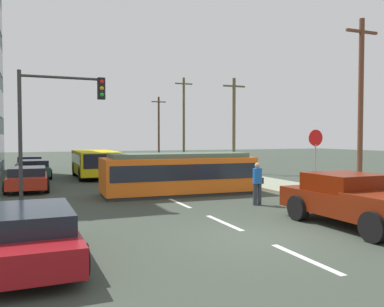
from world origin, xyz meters
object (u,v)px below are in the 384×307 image
city_bus (95,162)px  parked_sedan_near (28,234)px  utility_pole_near (361,103)px  utility_pole_far (184,119)px  pedestrian_crossing (257,181)px  traffic_light_mast (56,112)px  pickup_truck_parked (357,200)px  streetcar_tram (178,173)px  parked_sedan_far (34,169)px  utility_pole_distant (159,127)px  parked_sedan_mid (28,178)px  utility_pole_mid (234,123)px  stop_sign (316,147)px  parked_sedan_furthest (30,163)px

city_bus → parked_sedan_near: 18.36m
utility_pole_near → utility_pole_far: 22.99m
pedestrian_crossing → traffic_light_mast: size_ratio=0.33×
pickup_truck_parked → streetcar_tram: bearing=106.9°
parked_sedan_far → utility_pole_distant: bearing=52.9°
streetcar_tram → utility_pole_near: bearing=-20.5°
streetcar_tram → utility_pole_distant: size_ratio=0.93×
utility_pole_distant → parked_sedan_mid: bearing=-119.9°
utility_pole_distant → pedestrian_crossing: bearing=-100.6°
city_bus → utility_pole_mid: 10.57m
pickup_truck_parked → parked_sedan_far: pickup_truck_parked is taller
city_bus → pickup_truck_parked: (5.01, -17.79, -0.22)m
stop_sign → utility_pole_mid: size_ratio=0.41×
streetcar_tram → parked_sedan_far: size_ratio=1.66×
streetcar_tram → traffic_light_mast: bearing=-163.3°
traffic_light_mast → utility_pole_near: (13.50, -1.35, 0.67)m
pedestrian_crossing → traffic_light_mast: 8.17m
parked_sedan_far → utility_pole_near: 19.98m
pickup_truck_parked → stop_sign: bearing=61.3°
stop_sign → utility_pole_mid: (1.96, 11.78, 1.53)m
pedestrian_crossing → utility_pole_distant: size_ratio=0.22×
traffic_light_mast → utility_pole_far: 25.41m
city_bus → utility_pole_mid: utility_pole_mid is taller
utility_pole_far → utility_pole_distant: size_ratio=1.13×
pickup_truck_parked → utility_pole_far: size_ratio=0.59×
pedestrian_crossing → parked_sedan_furthest: 21.90m
parked_sedan_near → stop_sign: bearing=26.2°
traffic_light_mast → utility_pole_far: size_ratio=0.60×
streetcar_tram → parked_sedan_mid: size_ratio=1.69×
parked_sedan_far → utility_pole_mid: (13.97, -1.31, 3.10)m
parked_sedan_near → utility_pole_mid: bearing=51.4°
city_bus → pickup_truck_parked: 18.49m
streetcar_tram → pedestrian_crossing: streetcar_tram is taller
parked_sedan_near → parked_sedan_furthest: size_ratio=1.01×
streetcar_tram → parked_sedan_furthest: streetcar_tram is taller
streetcar_tram → utility_pole_far: (7.81, 19.98, 3.48)m
traffic_light_mast → utility_pole_distant: (13.64, 31.16, 0.37)m
city_bus → parked_sedan_far: 3.98m
utility_pole_near → stop_sign: bearing=167.4°
pedestrian_crossing → pickup_truck_parked: size_ratio=0.33×
parked_sedan_furthest → traffic_light_mast: 18.19m
parked_sedan_mid → utility_pole_near: (14.56, -6.96, 3.65)m
parked_sedan_far → utility_pole_far: utility_pole_far is taller
pickup_truck_parked → parked_sedan_near: bearing=-179.3°
parked_sedan_near → utility_pole_far: utility_pole_far is taller
city_bus → utility_pole_distant: utility_pole_distant is taller
stop_sign → utility_pole_mid: bearing=80.6°
utility_pole_far → utility_pole_distant: bearing=88.0°
parked_sedan_mid → utility_pole_distant: bearing=60.1°
city_bus → parked_sedan_mid: (-4.12, -5.38, -0.40)m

